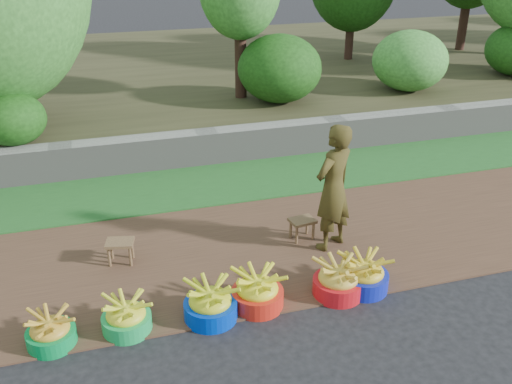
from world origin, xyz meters
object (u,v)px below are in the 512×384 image
object	(u,v)px
basin_d	(257,291)
vendor_woman	(333,188)
basin_c	(210,303)
basin_f	(364,274)
stool_right	(302,223)
basin_a	(50,331)
basin_e	(338,280)
stool_left	(120,246)
basin_b	(126,317)

from	to	relation	value
basin_d	vendor_woman	distance (m)	1.59
basin_c	basin_f	distance (m)	1.67
stool_right	vendor_woman	world-z (taller)	vendor_woman
basin_c	basin_f	size ratio (longest dim) A/B	0.99
basin_a	basin_e	distance (m)	2.86
stool_left	basin_b	bearing A→B (deg)	-92.16
basin_a	basin_f	size ratio (longest dim) A/B	0.85
basin_a	basin_b	distance (m)	0.69
basin_c	basin_d	bearing A→B (deg)	6.60
basin_a	basin_d	xyz separation A→B (m)	(2.00, 0.02, 0.03)
basin_d	vendor_woman	size ratio (longest dim) A/B	0.35
basin_d	vendor_woman	xyz separation A→B (m)	(1.18, 0.87, 0.61)
basin_f	basin_d	bearing A→B (deg)	178.45
vendor_woman	basin_b	bearing A→B (deg)	-9.14
basin_a	stool_left	xyz separation A→B (m)	(0.73, 1.23, 0.09)
basin_b	basin_d	distance (m)	1.31
basin_b	basin_c	bearing A→B (deg)	-3.50
basin_e	stool_right	world-z (taller)	basin_e
basin_c	stool_right	xyz separation A→B (m)	(1.41, 1.19, 0.05)
basin_d	stool_left	world-z (taller)	basin_d
basin_a	basin_e	size ratio (longest dim) A/B	0.86
basin_f	vendor_woman	xyz separation A→B (m)	(0.01, 0.90, 0.61)
basin_a	vendor_woman	xyz separation A→B (m)	(3.17, 0.89, 0.64)
basin_a	basin_c	bearing A→B (deg)	-1.58
basin_c	vendor_woman	world-z (taller)	vendor_woman
basin_c	vendor_woman	bearing A→B (deg)	29.00
basin_a	basin_f	world-z (taller)	basin_f
basin_a	basin_b	world-z (taller)	basin_b
basin_c	basin_a	bearing A→B (deg)	178.42
basin_a	stool_right	distance (m)	3.13
basin_a	vendor_woman	size ratio (longest dim) A/B	0.29
stool_left	vendor_woman	world-z (taller)	vendor_woman
stool_left	stool_right	bearing A→B (deg)	-2.30
basin_b	stool_right	world-z (taller)	basin_b
basin_e	vendor_woman	size ratio (longest dim) A/B	0.34
basin_a	basin_e	xyz separation A→B (m)	(2.86, -0.04, 0.03)
basin_c	basin_d	world-z (taller)	basin_d
basin_d	stool_right	bearing A→B (deg)	51.02
basin_d	basin_f	size ratio (longest dim) A/B	1.00
basin_b	basin_e	distance (m)	2.17
basin_b	vendor_woman	xyz separation A→B (m)	(2.49, 0.88, 0.63)
basin_e	basin_c	bearing A→B (deg)	-179.80
basin_f	stool_right	size ratio (longest dim) A/B	1.63
basin_a	basin_c	distance (m)	1.50
basin_d	basin_e	bearing A→B (deg)	-3.51
stool_right	basin_e	bearing A→B (deg)	-92.42
basin_a	basin_d	bearing A→B (deg)	0.48
basin_e	basin_a	bearing A→B (deg)	179.27
basin_b	basin_e	bearing A→B (deg)	-1.18
basin_e	basin_f	xyz separation A→B (m)	(0.30, 0.02, 0.00)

